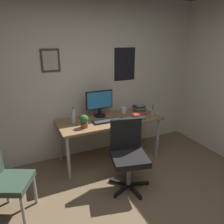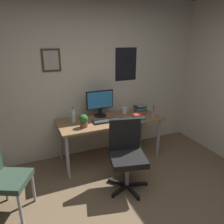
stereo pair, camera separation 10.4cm
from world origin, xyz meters
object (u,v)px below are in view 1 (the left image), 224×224
at_px(office_chair, 128,151).
at_px(monitor, 99,102).
at_px(book_stack_left, 139,116).
at_px(keyboard, 106,121).
at_px(potted_plant, 84,121).
at_px(book_stack_right, 139,108).
at_px(water_bottle, 73,117).
at_px(coffee_mug_near, 124,110).
at_px(computer_mouse, 123,118).
at_px(side_chair, 4,178).
at_px(pen_cup, 152,112).

height_order(office_chair, monitor, monitor).
bearing_deg(office_chair, book_stack_left, 47.81).
bearing_deg(book_stack_left, keyboard, 169.87).
bearing_deg(book_stack_left, potted_plant, 178.45).
bearing_deg(book_stack_left, book_stack_right, 56.60).
distance_m(water_bottle, coffee_mug_near, 0.93).
bearing_deg(computer_mouse, monitor, 136.47).
distance_m(book_stack_left, book_stack_right, 0.37).
xyz_separation_m(monitor, water_bottle, (-0.48, -0.12, -0.13)).
distance_m(computer_mouse, water_bottle, 0.80).
xyz_separation_m(side_chair, keyboard, (1.48, 0.55, 0.24)).
bearing_deg(potted_plant, side_chair, -156.50).
bearing_deg(book_stack_right, monitor, 174.88).
bearing_deg(computer_mouse, coffee_mug_near, 60.87).
relative_size(monitor, computer_mouse, 4.18).
bearing_deg(computer_mouse, office_chair, -112.59).
relative_size(water_bottle, coffee_mug_near, 1.98).
xyz_separation_m(pen_cup, book_stack_right, (-0.08, 0.28, 0.01)).
bearing_deg(pen_cup, book_stack_right, 106.19).
height_order(pen_cup, book_stack_right, pen_cup).
xyz_separation_m(book_stack_left, book_stack_right, (0.21, 0.31, 0.02)).
distance_m(monitor, book_stack_left, 0.68).
bearing_deg(book_stack_right, potted_plant, -165.65).
bearing_deg(office_chair, keyboard, 93.05).
distance_m(office_chair, keyboard, 0.68).
height_order(computer_mouse, book_stack_left, book_stack_left).
bearing_deg(side_chair, pen_cup, 11.87).
xyz_separation_m(potted_plant, book_stack_left, (0.91, -0.02, -0.06)).
relative_size(keyboard, book_stack_right, 2.08).
relative_size(monitor, water_bottle, 1.82).
relative_size(office_chair, monitor, 2.07).
relative_size(coffee_mug_near, book_stack_right, 0.62).
bearing_deg(pen_cup, office_chair, -143.59).
bearing_deg(book_stack_right, keyboard, -163.61).
distance_m(coffee_mug_near, book_stack_right, 0.29).
relative_size(pen_cup, book_stack_right, 0.97).
distance_m(side_chair, water_bottle, 1.27).
height_order(monitor, computer_mouse, monitor).
xyz_separation_m(keyboard, coffee_mug_near, (0.45, 0.26, 0.04)).
distance_m(potted_plant, pen_cup, 1.20).
xyz_separation_m(office_chair, book_stack_right, (0.70, 0.86, 0.26)).
xyz_separation_m(coffee_mug_near, book_stack_left, (0.09, -0.35, -0.01)).
distance_m(monitor, keyboard, 0.36).
relative_size(water_bottle, potted_plant, 1.29).
height_order(side_chair, computer_mouse, side_chair).
height_order(side_chair, monitor, monitor).
bearing_deg(water_bottle, potted_plant, -67.16).
height_order(monitor, water_bottle, monitor).
height_order(office_chair, keyboard, office_chair).
bearing_deg(book_stack_left, office_chair, -132.19).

